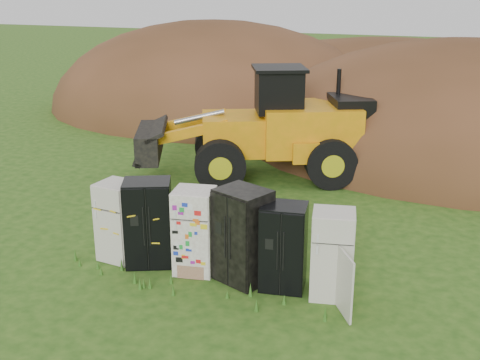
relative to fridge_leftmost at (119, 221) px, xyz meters
The scene contains 11 objects.
ground 2.51m from the fridge_leftmost, ahead, with size 120.00×120.00×0.00m, color #224A13.
fridge_leftmost is the anchor object (origin of this frame).
fridge_black_side 0.72m from the fridge_leftmost, ahead, with size 0.97×0.76×1.85m, color black, non-canonical shape.
fridge_sticker 1.79m from the fridge_leftmost, ahead, with size 0.80×0.74×1.80m, color white, non-canonical shape.
fridge_dark_mid 2.85m from the fridge_leftmost, ahead, with size 0.99×0.80×1.93m, color black, non-canonical shape.
fridge_black_right 3.69m from the fridge_leftmost, ahead, with size 0.86×0.72×1.73m, color black, non-canonical shape.
fridge_open_door 4.65m from the fridge_leftmost, ahead, with size 0.78×0.72×1.73m, color beige, non-canonical shape.
wheel_loader 6.43m from the fridge_leftmost, 83.54° to the left, with size 7.00×2.84×3.39m, color orange, non-canonical shape.
dirt_mound_right 13.42m from the fridge_leftmost, 58.94° to the left, with size 15.73×11.53×7.99m, color #472B16.
dirt_mound_left 15.80m from the fridge_leftmost, 105.38° to the left, with size 16.04×12.03×8.30m, color #472B16.
dirt_mound_back 18.83m from the fridge_leftmost, 79.96° to the left, with size 19.05×12.70×6.62m, color #472B16.
Camera 1 is at (4.31, -10.29, 5.76)m, focal length 45.00 mm.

